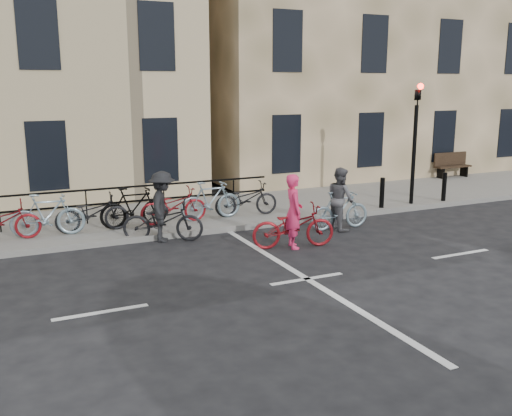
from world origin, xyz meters
name	(u,v)px	position (x,y,z in m)	size (l,w,h in m)	color
ground	(307,279)	(0.00, 0.00, 0.00)	(120.00, 120.00, 0.00)	black
sidewalk	(60,228)	(-4.00, 6.00, 0.07)	(46.00, 4.00, 0.15)	slate
building_east	(340,29)	(9.00, 13.00, 6.15)	(14.00, 10.00, 12.00)	#897653
traffic_light	(416,129)	(6.20, 4.34, 2.45)	(0.18, 0.30, 3.90)	black
bollard_east	(382,193)	(5.00, 4.25, 0.60)	(0.14, 0.14, 0.90)	black
bollard_west	(444,187)	(7.40, 4.25, 0.60)	(0.14, 0.14, 0.90)	black
bench	(452,164)	(11.00, 7.73, 0.67)	(1.60, 0.41, 0.97)	black
parked_bikes	(92,212)	(-3.30, 5.04, 0.64)	(10.40, 1.23, 1.05)	black
cyclist_pink	(293,222)	(0.82, 2.08, 0.61)	(2.07, 1.10, 1.75)	maroon
cyclist_grey	(340,204)	(2.76, 3.08, 0.67)	(1.72, 0.82, 1.65)	#7C95A3
cyclist_dark	(163,214)	(-1.80, 3.90, 0.68)	(2.06, 1.37, 1.73)	black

